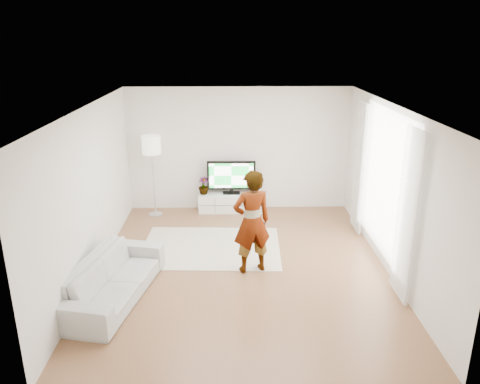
{
  "coord_description": "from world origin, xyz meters",
  "views": [
    {
      "loc": [
        -0.2,
        -7.33,
        3.89
      ],
      "look_at": [
        -0.03,
        0.4,
        1.26
      ],
      "focal_mm": 35.0,
      "sensor_mm": 36.0,
      "label": 1
    }
  ],
  "objects_px": {
    "television": "(231,176)",
    "rug": "(211,247)",
    "player": "(252,222)",
    "media_console": "(231,202)",
    "sofa": "(113,278)",
    "floor_lamp": "(152,148)"
  },
  "relations": [
    {
      "from": "television",
      "to": "rug",
      "type": "relative_size",
      "value": 0.42
    },
    {
      "from": "rug",
      "to": "player",
      "type": "xyz_separation_m",
      "value": [
        0.73,
        -0.93,
        0.9
      ]
    },
    {
      "from": "media_console",
      "to": "television",
      "type": "bearing_deg",
      "value": 90.0
    },
    {
      "from": "sofa",
      "to": "rug",
      "type": "bearing_deg",
      "value": -27.67
    },
    {
      "from": "rug",
      "to": "sofa",
      "type": "xyz_separation_m",
      "value": [
        -1.44,
        -1.75,
        0.32
      ]
    },
    {
      "from": "player",
      "to": "television",
      "type": "bearing_deg",
      "value": -100.27
    },
    {
      "from": "television",
      "to": "floor_lamp",
      "type": "bearing_deg",
      "value": -172.65
    },
    {
      "from": "media_console",
      "to": "television",
      "type": "relative_size",
      "value": 1.37
    },
    {
      "from": "media_console",
      "to": "player",
      "type": "bearing_deg",
      "value": -83.5
    },
    {
      "from": "rug",
      "to": "floor_lamp",
      "type": "relative_size",
      "value": 1.44
    },
    {
      "from": "television",
      "to": "sofa",
      "type": "xyz_separation_m",
      "value": [
        -1.84,
        -3.72,
        -0.5
      ]
    },
    {
      "from": "sofa",
      "to": "floor_lamp",
      "type": "bearing_deg",
      "value": 9.81
    },
    {
      "from": "television",
      "to": "sofa",
      "type": "bearing_deg",
      "value": -116.37
    },
    {
      "from": "rug",
      "to": "media_console",
      "type": "bearing_deg",
      "value": 78.2
    },
    {
      "from": "rug",
      "to": "floor_lamp",
      "type": "bearing_deg",
      "value": 126.97
    },
    {
      "from": "rug",
      "to": "floor_lamp",
      "type": "xyz_separation_m",
      "value": [
        -1.32,
        1.75,
        1.53
      ]
    },
    {
      "from": "television",
      "to": "rug",
      "type": "height_order",
      "value": "television"
    },
    {
      "from": "media_console",
      "to": "television",
      "type": "distance_m",
      "value": 0.62
    },
    {
      "from": "player",
      "to": "floor_lamp",
      "type": "xyz_separation_m",
      "value": [
        -2.05,
        2.68,
        0.63
      ]
    },
    {
      "from": "rug",
      "to": "television",
      "type": "bearing_deg",
      "value": 78.36
    },
    {
      "from": "sofa",
      "to": "floor_lamp",
      "type": "distance_m",
      "value": 3.7
    },
    {
      "from": "media_console",
      "to": "player",
      "type": "relative_size",
      "value": 0.83
    }
  ]
}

